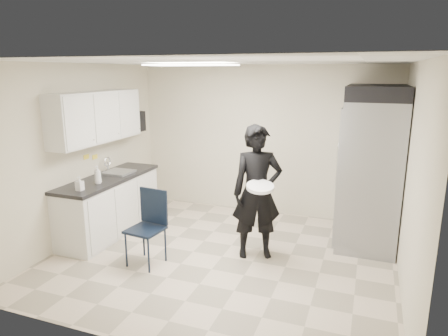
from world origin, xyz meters
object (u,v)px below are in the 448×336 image
at_px(commercial_fridge, 371,173).
at_px(man_tuxedo, 257,192).
at_px(folding_chair, 145,230).
at_px(lower_counter, 110,206).

distance_m(commercial_fridge, man_tuxedo, 1.77).
bearing_deg(folding_chair, lower_counter, 152.40).
height_order(folding_chair, man_tuxedo, man_tuxedo).
distance_m(lower_counter, man_tuxedo, 2.42).
height_order(lower_counter, man_tuxedo, man_tuxedo).
height_order(lower_counter, folding_chair, folding_chair).
relative_size(lower_counter, commercial_fridge, 0.90).
xyz_separation_m(lower_counter, commercial_fridge, (3.78, 1.07, 0.62)).
distance_m(lower_counter, folding_chair, 1.31).
xyz_separation_m(commercial_fridge, man_tuxedo, (-1.41, -1.06, -0.14)).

